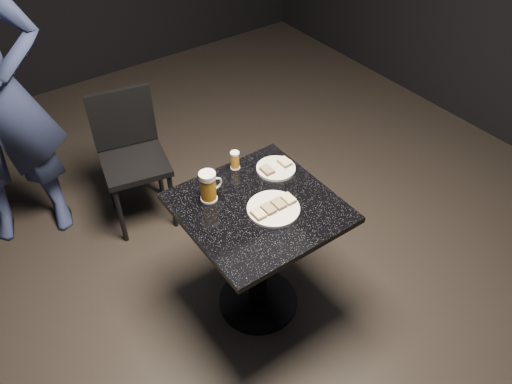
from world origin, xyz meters
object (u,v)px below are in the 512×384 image
Objects in this scene: plate_small at (276,168)px; beer_mug at (208,186)px; plate_large at (273,209)px; table at (258,241)px; beer_tumbler at (235,160)px; chair at (131,151)px.

plate_small is 1.26× the size of beer_mug.
beer_mug reaches higher than plate_small.
plate_large reaches higher than table.
beer_tumbler reaches higher than plate_large.
beer_mug is 0.26m from beer_tumbler.
plate_small is (0.19, 0.23, 0.00)m from plate_large.
beer_mug is 0.18× the size of chair.
plate_large is 0.26m from table.
beer_tumbler is (-0.16, 0.13, 0.04)m from plate_small.
table is 1.09m from chair.
beer_mug is at bearing 130.45° from plate_large.
plate_large is at bearing -58.82° from table.
beer_mug is at bearing 178.98° from plate_small.
beer_mug is (-0.39, 0.01, 0.07)m from plate_small.
beer_mug reaches higher than plate_large.
chair is at bearing 101.67° from plate_large.
beer_tumbler is (0.23, 0.13, -0.03)m from beer_mug.
plate_large is 0.33× the size of table.
plate_large is 0.37m from beer_tumbler.
beer_mug is (-0.16, 0.17, 0.32)m from table.
table is at bearing -144.05° from plate_small.
plate_large is 0.32m from beer_mug.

